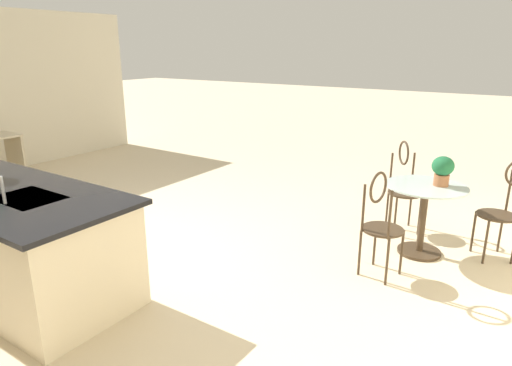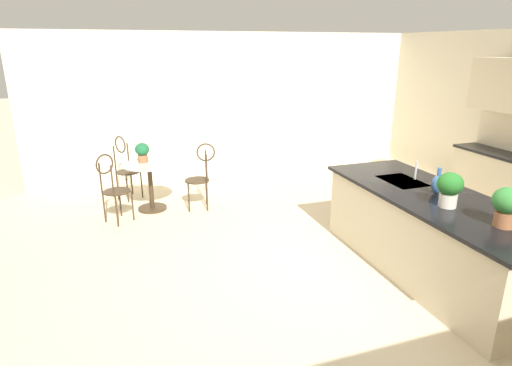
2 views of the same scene
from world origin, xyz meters
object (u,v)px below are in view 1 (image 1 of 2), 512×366
object	(u,v)px
chair_near_window	(404,182)
chair_by_island	(381,220)
bistro_table	(423,213)
potted_plant_on_table	(443,169)
chair_toward_desk	(505,205)

from	to	relation	value
chair_near_window	chair_by_island	distance (m)	1.31
chair_near_window	bistro_table	bearing A→B (deg)	124.03
chair_by_island	potted_plant_on_table	world-z (taller)	chair_by_island
chair_by_island	chair_toward_desk	xyz separation A→B (m)	(-0.89, -1.08, 0.00)
chair_by_island	potted_plant_on_table	xyz separation A→B (m)	(-0.32, -0.82, 0.34)
bistro_table	chair_toward_desk	size ratio (longest dim) A/B	0.77
chair_toward_desk	potted_plant_on_table	bearing A→B (deg)	24.14
chair_near_window	chair_by_island	bearing A→B (deg)	97.49
chair_toward_desk	chair_by_island	bearing A→B (deg)	50.56
chair_toward_desk	potted_plant_on_table	distance (m)	0.71
bistro_table	potted_plant_on_table	bearing A→B (deg)	-147.57
chair_near_window	potted_plant_on_table	size ratio (longest dim) A/B	3.47
bistro_table	chair_toward_desk	distance (m)	0.77
chair_near_window	potted_plant_on_table	distance (m)	0.76
bistro_table	potted_plant_on_table	xyz separation A→B (m)	(-0.12, -0.08, 0.46)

